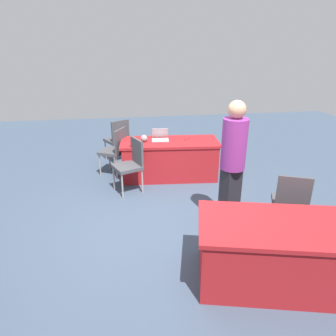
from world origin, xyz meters
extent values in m
plane|color=#3D4C60|center=(0.00, 0.00, 0.00)|extent=(14.40, 14.40, 0.00)
cube|color=#AD1E23|center=(-0.48, -1.88, 0.71)|extent=(1.93, 0.92, 0.05)
cube|color=#AD1E23|center=(-0.48, -1.88, 0.34)|extent=(1.85, 0.89, 0.69)
cube|color=#AD1E23|center=(-1.25, 1.17, 0.71)|extent=(1.99, 1.30, 0.05)
cube|color=#AD1E23|center=(-1.25, 1.17, 0.34)|extent=(1.91, 1.25, 0.69)
cylinder|color=#9E9993|center=(-1.69, 0.05, 0.22)|extent=(0.03, 0.03, 0.44)
cylinder|color=#9E9993|center=(-2.04, 0.19, 0.22)|extent=(0.03, 0.03, 0.44)
cylinder|color=#9E9993|center=(-1.54, 0.40, 0.22)|extent=(0.03, 0.03, 0.44)
cylinder|color=#9E9993|center=(-1.89, 0.54, 0.22)|extent=(0.03, 0.03, 0.44)
cube|color=#47474C|center=(-1.79, 0.30, 0.47)|extent=(0.58, 0.58, 0.06)
cube|color=#47474C|center=(-1.72, 0.48, 0.72)|extent=(0.40, 0.20, 0.45)
cylinder|color=#9E9993|center=(0.45, -1.09, 0.22)|extent=(0.03, 0.03, 0.44)
cylinder|color=#9E9993|center=(0.60, -1.44, 0.22)|extent=(0.03, 0.03, 0.44)
cylinder|color=#9E9993|center=(0.10, -1.24, 0.22)|extent=(0.03, 0.03, 0.44)
cylinder|color=#9E9993|center=(0.25, -1.59, 0.22)|extent=(0.03, 0.03, 0.44)
cube|color=#47474C|center=(0.35, -1.34, 0.47)|extent=(0.58, 0.58, 0.06)
cube|color=#47474C|center=(0.17, -1.42, 0.72)|extent=(0.20, 0.40, 0.45)
cylinder|color=#9E9993|center=(0.81, -3.03, 0.22)|extent=(0.03, 0.03, 0.44)
cylinder|color=#9E9993|center=(0.48, -3.22, 0.22)|extent=(0.03, 0.03, 0.44)
cylinder|color=#9E9993|center=(0.62, -2.70, 0.22)|extent=(0.03, 0.03, 0.44)
cylinder|color=#9E9993|center=(0.29, -2.89, 0.22)|extent=(0.03, 0.03, 0.44)
cube|color=#47474C|center=(0.55, -2.96, 0.47)|extent=(0.60, 0.60, 0.06)
cube|color=#47474C|center=(0.45, -2.78, 0.73)|extent=(0.38, 0.24, 0.45)
cylinder|color=#9E9993|center=(0.89, -2.13, 0.22)|extent=(0.03, 0.03, 0.44)
cylinder|color=#9E9993|center=(0.71, -2.47, 0.22)|extent=(0.03, 0.03, 0.44)
cylinder|color=#9E9993|center=(0.55, -1.95, 0.22)|extent=(0.03, 0.03, 0.44)
cylinder|color=#9E9993|center=(0.37, -2.29, 0.22)|extent=(0.03, 0.03, 0.44)
cube|color=#47474C|center=(0.63, -2.21, 0.47)|extent=(0.60, 0.60, 0.06)
cube|color=#47474C|center=(0.45, -2.11, 0.72)|extent=(0.23, 0.39, 0.45)
cube|color=#26262D|center=(-1.08, -0.06, 0.44)|extent=(0.33, 0.29, 0.88)
cylinder|color=#8C338C|center=(-1.08, -0.06, 1.23)|extent=(0.46, 0.46, 0.70)
sphere|color=tan|center=(-1.08, -0.06, 1.70)|extent=(0.24, 0.24, 0.24)
cube|color=silver|center=(-0.31, -1.94, 0.75)|extent=(0.34, 0.25, 0.02)
cube|color=#B7B7BC|center=(-0.32, -2.09, 0.85)|extent=(0.32, 0.10, 0.19)
sphere|color=gray|center=(0.01, -1.91, 0.81)|extent=(0.13, 0.13, 0.13)
cube|color=red|center=(-0.83, -1.97, 0.74)|extent=(0.15, 0.15, 0.01)
camera|label=1|loc=(0.38, 3.71, 2.51)|focal=33.04mm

